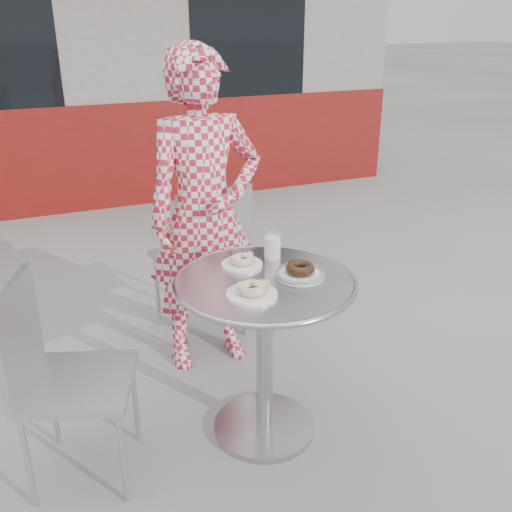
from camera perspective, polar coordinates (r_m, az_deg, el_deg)
name	(u,v)px	position (r m, az deg, el deg)	size (l,w,h in m)	color
ground	(264,431)	(2.75, 0.79, -17.08)	(60.00, 60.00, 0.00)	#999691
storefront	(78,39)	(7.53, -17.40, 19.96)	(6.02, 4.55, 3.00)	gray
bistro_table	(265,319)	(2.43, 0.90, -6.34)	(0.76, 0.76, 0.77)	silver
chair_far	(201,288)	(3.37, -5.51, -3.16)	(0.52, 0.52, 0.94)	#ADAFB5
chair_left	(81,419)	(2.49, -17.14, -15.30)	(0.53, 0.53, 0.87)	#ADAFB5
seated_person	(205,215)	(2.91, -5.12, 4.09)	(0.61, 0.40, 1.66)	#B41B31
plate_far	(242,261)	(2.46, -1.36, -0.55)	(0.18, 0.18, 0.05)	white
plate_near	(253,291)	(2.20, -0.35, -3.49)	(0.20, 0.20, 0.05)	white
plate_checker	(300,272)	(2.37, 4.42, -1.61)	(0.21, 0.21, 0.06)	white
milk_cup	(273,247)	(2.52, 1.67, 0.95)	(0.08, 0.08, 0.12)	white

